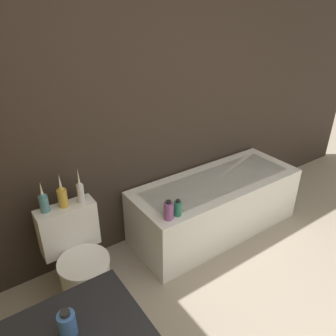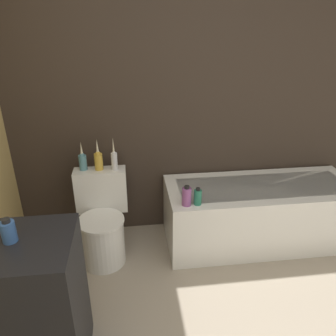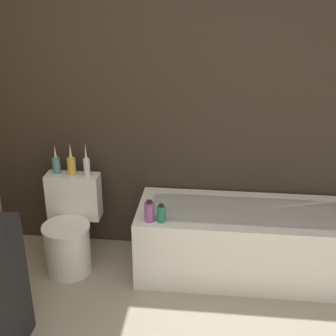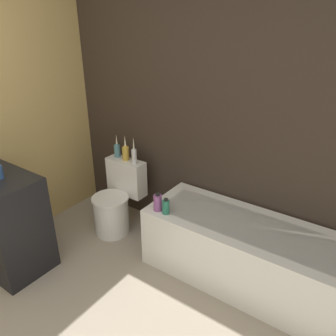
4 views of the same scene
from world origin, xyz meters
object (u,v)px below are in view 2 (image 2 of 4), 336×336
Objects in this scene: soap_bottle_glass at (8,231)px; vase_gold at (83,161)px; vase_bronze at (114,159)px; vase_silver at (98,160)px; shampoo_bottle_tall at (187,196)px; shampoo_bottle_short at (198,197)px; bathtub at (260,213)px; toilet at (102,224)px.

vase_gold is (0.22, 1.15, -0.13)m from soap_bottle_glass.
vase_gold is 0.87× the size of vase_bronze.
soap_bottle_glass is 0.49× the size of vase_silver.
vase_silver reaches higher than shampoo_bottle_tall.
soap_bottle_glass reaches higher than vase_silver.
shampoo_bottle_tall is 1.16× the size of shampoo_bottle_short.
soap_bottle_glass is 1.23m from vase_bronze.
bathtub is 2.13m from soap_bottle_glass.
vase_silver is (0.13, -0.01, 0.01)m from vase_gold.
vase_silver is at bearing 73.07° from soap_bottle_glass.
soap_bottle_glass is at bearing -150.16° from bathtub.
vase_silver reaches higher than shampoo_bottle_short.
toilet is at bearing -56.55° from vase_gold.
vase_silver is 0.13m from vase_bronze.
vase_silver is (-1.41, 0.13, 0.55)m from bathtub.
soap_bottle_glass is 1.18m from vase_gold.
vase_gold is 1.00m from shampoo_bottle_short.
soap_bottle_glass is 1.40m from shampoo_bottle_short.
vase_bronze is (-1.28, 0.12, 0.55)m from bathtub.
vase_gold reaches higher than bathtub.
shampoo_bottle_tall is (-0.73, -0.23, 0.35)m from bathtub.
bathtub is 1.52m from vase_silver.
shampoo_bottle_short is (1.12, 0.77, -0.32)m from soap_bottle_glass.
vase_bronze is (0.26, -0.03, 0.01)m from vase_gold.
vase_bronze is at bearing 147.77° from shampoo_bottle_tall.
vase_gold reaches higher than shampoo_bottle_short.
toilet reaches higher than bathtub.
vase_bronze is (0.13, -0.02, 0.00)m from vase_silver.
shampoo_bottle_short is (0.90, -0.38, -0.20)m from vase_gold.
shampoo_bottle_short is at bearing -25.58° from vase_silver.
shampoo_bottle_short is at bearing 34.64° from soap_bottle_glass.
bathtub is 6.33× the size of vase_silver.
bathtub is 6.00× the size of vase_bronze.
vase_bronze is at bearing 51.81° from toilet.
soap_bottle_glass reaches higher than bathtub.
vase_bronze reaches higher than vase_silver.
soap_bottle_glass reaches higher than shampoo_bottle_tall.
vase_silver is (0.35, 1.14, -0.12)m from soap_bottle_glass.
vase_bronze is at bearing 66.93° from soap_bottle_glass.
vase_gold is 0.13m from vase_silver.
shampoo_bottle_tall is at bearing 36.93° from soap_bottle_glass.
vase_gold is at bearing 123.45° from toilet.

